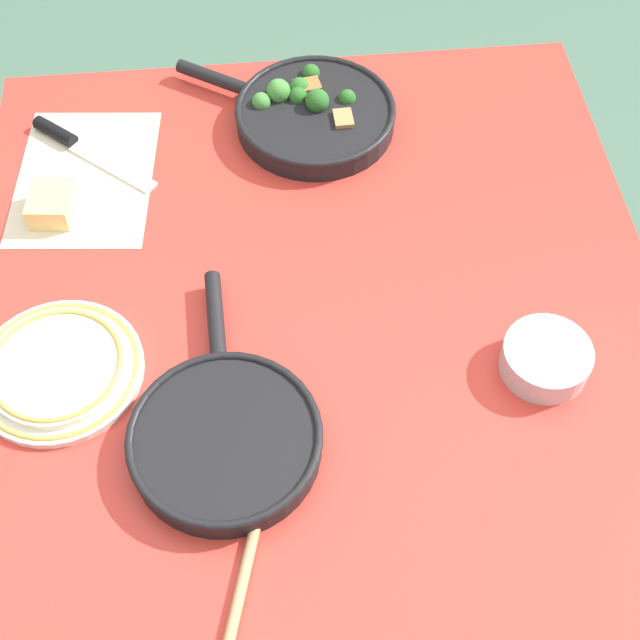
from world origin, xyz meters
TOP-DOWN VIEW (x-y plane):
  - ground_plane at (0.00, 0.00)m, footprint 14.00×14.00m
  - dining_table_red at (0.00, 0.00)m, footprint 1.21×1.04m
  - skillet_broccoli at (-0.43, 0.03)m, footprint 0.30×0.38m
  - skillet_eggs at (0.18, -0.14)m, footprint 0.41×0.26m
  - wooden_spoon at (0.32, -0.12)m, footprint 0.36×0.13m
  - parchment_sheet at (-0.34, -0.36)m, footprint 0.33×0.25m
  - grater_knife at (-0.41, -0.38)m, footprint 0.19×0.21m
  - cheese_block at (-0.26, -0.40)m, footprint 0.09×0.07m
  - dinner_plate_stack at (0.04, -0.38)m, footprint 0.24×0.24m
  - prep_bowl_steel at (0.10, 0.31)m, footprint 0.13×0.13m

SIDE VIEW (x-z plane):
  - ground_plane at x=0.00m, z-range 0.00..0.00m
  - dining_table_red at x=0.00m, z-range 0.30..1.03m
  - parchment_sheet at x=-0.34m, z-range 0.74..0.74m
  - wooden_spoon at x=0.32m, z-range 0.74..0.76m
  - grater_knife at x=-0.41m, z-range 0.74..0.76m
  - dinner_plate_stack at x=0.04m, z-range 0.74..0.77m
  - cheese_block at x=-0.26m, z-range 0.74..0.78m
  - skillet_eggs at x=0.18m, z-range 0.74..0.78m
  - prep_bowl_steel at x=0.10m, z-range 0.74..0.78m
  - skillet_broccoli at x=-0.43m, z-range 0.73..0.80m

